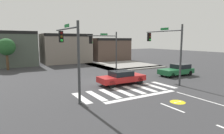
# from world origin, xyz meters

# --- Properties ---
(ground_plane) EXTENTS (120.00, 120.00, 0.00)m
(ground_plane) POSITION_xyz_m (0.00, 0.00, 0.00)
(ground_plane) COLOR #353538
(crosswalk_near) EXTENTS (9.16, 3.15, 0.01)m
(crosswalk_near) POSITION_xyz_m (-0.00, -4.50, 0.00)
(crosswalk_near) COLOR silver
(crosswalk_near) RESTS_ON ground_plane
(lane_markings) EXTENTS (6.80, 18.75, 0.01)m
(lane_markings) POSITION_xyz_m (1.16, -11.43, 0.00)
(lane_markings) COLOR white
(lane_markings) RESTS_ON ground_plane
(bike_detector_marking) EXTENTS (1.08, 1.08, 0.01)m
(bike_detector_marking) POSITION_xyz_m (1.23, -8.90, 0.00)
(bike_detector_marking) COLOR yellow
(bike_detector_marking) RESTS_ON ground_plane
(curb_corner_northeast) EXTENTS (10.00, 10.60, 0.15)m
(curb_corner_northeast) POSITION_xyz_m (8.49, 9.42, 0.07)
(curb_corner_northeast) COLOR gray
(curb_corner_northeast) RESTS_ON ground_plane
(storefront_row) EXTENTS (25.28, 6.79, 5.84)m
(storefront_row) POSITION_xyz_m (2.46, 19.04, 2.70)
(storefront_row) COLOR #4C564C
(storefront_row) RESTS_ON ground_plane
(traffic_signal_southeast) EXTENTS (0.32, 5.07, 5.84)m
(traffic_signal_southeast) POSITION_xyz_m (5.40, -3.53, 3.98)
(traffic_signal_southeast) COLOR #383A3D
(traffic_signal_southeast) RESTS_ON ground_plane
(traffic_signal_northeast) EXTENTS (4.53, 0.32, 5.54)m
(traffic_signal_northeast) POSITION_xyz_m (3.43, 5.86, 3.73)
(traffic_signal_northeast) COLOR #383A3D
(traffic_signal_northeast) RESTS_ON ground_plane
(traffic_signal_southwest) EXTENTS (0.32, 5.37, 5.65)m
(traffic_signal_southwest) POSITION_xyz_m (-4.91, -3.88, 3.93)
(traffic_signal_southwest) COLOR #383A3D
(traffic_signal_southwest) RESTS_ON ground_plane
(car_green) EXTENTS (4.51, 1.88, 1.41)m
(car_green) POSITION_xyz_m (9.41, -1.68, 0.70)
(car_green) COLOR #1E6638
(car_green) RESTS_ON ground_plane
(car_red) EXTENTS (4.71, 1.87, 1.37)m
(car_red) POSITION_xyz_m (0.82, -2.22, 0.71)
(car_red) COLOR red
(car_red) RESTS_ON ground_plane
(roadside_tree) EXTENTS (2.48, 2.48, 4.64)m
(roadside_tree) POSITION_xyz_m (-8.50, 14.00, 3.35)
(roadside_tree) COLOR #4C3823
(roadside_tree) RESTS_ON ground_plane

